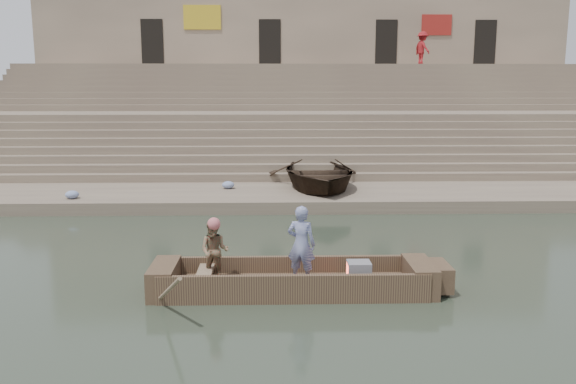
{
  "coord_description": "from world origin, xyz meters",
  "views": [
    {
      "loc": [
        -1.88,
        -12.38,
        4.1
      ],
      "look_at": [
        -1.49,
        2.38,
        1.4
      ],
      "focal_mm": 36.87,
      "sensor_mm": 36.0,
      "label": 1
    }
  ],
  "objects_px": {
    "main_rowboat": "(293,287)",
    "television": "(358,271)",
    "rowing_man": "(215,251)",
    "standing_man": "(301,244)",
    "beached_rowboat": "(318,173)",
    "pedestrian": "(422,48)"
  },
  "relations": [
    {
      "from": "main_rowboat",
      "to": "beached_rowboat",
      "type": "height_order",
      "value": "beached_rowboat"
    },
    {
      "from": "beached_rowboat",
      "to": "standing_man",
      "type": "bearing_deg",
      "value": -99.06
    },
    {
      "from": "main_rowboat",
      "to": "television",
      "type": "distance_m",
      "value": 1.35
    },
    {
      "from": "standing_man",
      "to": "rowing_man",
      "type": "height_order",
      "value": "standing_man"
    },
    {
      "from": "rowing_man",
      "to": "television",
      "type": "xyz_separation_m",
      "value": [
        2.87,
        -0.14,
        -0.41
      ]
    },
    {
      "from": "rowing_man",
      "to": "beached_rowboat",
      "type": "distance_m",
      "value": 10.04
    },
    {
      "from": "rowing_man",
      "to": "beached_rowboat",
      "type": "bearing_deg",
      "value": 82.85
    },
    {
      "from": "pedestrian",
      "to": "beached_rowboat",
      "type": "bearing_deg",
      "value": 132.62
    },
    {
      "from": "main_rowboat",
      "to": "television",
      "type": "xyz_separation_m",
      "value": [
        1.31,
        -0.0,
        0.31
      ]
    },
    {
      "from": "pedestrian",
      "to": "main_rowboat",
      "type": "bearing_deg",
      "value": 140.34
    },
    {
      "from": "standing_man",
      "to": "television",
      "type": "height_order",
      "value": "standing_man"
    },
    {
      "from": "beached_rowboat",
      "to": "rowing_man",
      "type": "bearing_deg",
      "value": -108.99
    },
    {
      "from": "rowing_man",
      "to": "pedestrian",
      "type": "relative_size",
      "value": 0.65
    },
    {
      "from": "rowing_man",
      "to": "standing_man",
      "type": "bearing_deg",
      "value": 4.07
    },
    {
      "from": "standing_man",
      "to": "television",
      "type": "xyz_separation_m",
      "value": [
        1.14,
        0.02,
        -0.58
      ]
    },
    {
      "from": "television",
      "to": "pedestrian",
      "type": "relative_size",
      "value": 0.25
    },
    {
      "from": "main_rowboat",
      "to": "television",
      "type": "relative_size",
      "value": 10.87
    },
    {
      "from": "standing_man",
      "to": "pedestrian",
      "type": "bearing_deg",
      "value": -89.83
    },
    {
      "from": "main_rowboat",
      "to": "rowing_man",
      "type": "relative_size",
      "value": 4.1
    },
    {
      "from": "beached_rowboat",
      "to": "pedestrian",
      "type": "distance_m",
      "value": 16.23
    },
    {
      "from": "main_rowboat",
      "to": "television",
      "type": "bearing_deg",
      "value": -0.0
    },
    {
      "from": "standing_man",
      "to": "rowing_man",
      "type": "xyz_separation_m",
      "value": [
        -1.72,
        0.15,
        -0.17
      ]
    }
  ]
}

